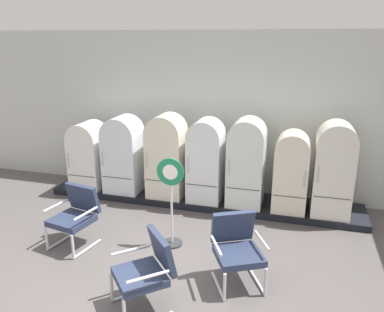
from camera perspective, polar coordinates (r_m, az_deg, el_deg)
The scene contains 14 objects.
ground at distance 5.12m, azimuth -7.74°, elevation -20.53°, with size 12.00×10.00×0.05m, color #524D4C.
back_wall at distance 7.67m, azimuth 2.68°, elevation 6.30°, with size 11.76×0.12×3.24m.
display_plinth at distance 7.55m, azimuth 1.39°, elevation -6.42°, with size 6.08×0.95×0.12m, color black.
refrigerator_0 at distance 8.08m, azimuth -15.24°, elevation 0.43°, with size 0.64×0.69×1.36m.
refrigerator_1 at distance 7.67m, azimuth -10.26°, elevation 0.57°, with size 0.70×0.66×1.53m.
refrigerator_2 at distance 7.30m, azimuth -3.85°, elevation 0.37°, with size 0.69×0.63×1.62m.
refrigerator_3 at distance 7.09m, azimuth 2.07°, elevation -0.30°, with size 0.62×0.63×1.57m.
refrigerator_4 at distance 6.97m, azimuth 8.15°, elevation -0.55°, with size 0.64×0.67×1.62m.
refrigerator_5 at distance 6.93m, azimuth 14.63°, elevation -1.94°, with size 0.58×0.63×1.44m.
refrigerator_6 at distance 6.94m, azimuth 20.48°, elevation -1.46°, with size 0.64×0.66×1.65m.
armchair_left at distance 6.18m, azimuth -17.05°, elevation -8.21°, with size 0.72×0.76×0.94m.
armchair_right at distance 5.10m, azimuth 6.72°, elevation -13.28°, with size 0.82×0.85×0.94m.
armchair_center at distance 4.68m, azimuth -6.73°, elevation -16.38°, with size 0.87×0.87×0.94m.
sign_stand at distance 5.83m, azimuth -3.11°, elevation -7.43°, with size 0.42×0.32×1.42m.
Camera 1 is at (1.72, -3.67, 3.11)m, focal length 35.60 mm.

